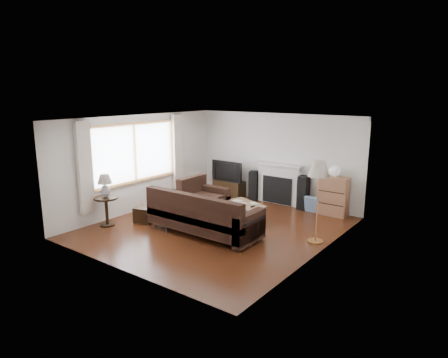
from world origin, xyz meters
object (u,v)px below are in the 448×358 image
Objects in this scene: tv_stand at (229,188)px; side_table at (107,211)px; floor_lamp at (317,202)px; coffee_table at (244,211)px; sectional_sofa at (204,214)px; bookshelf at (333,196)px.

tv_stand is 3.96m from side_table.
floor_lamp reaches higher than side_table.
sectional_sofa is at bearing -76.35° from coffee_table.
bookshelf is at bearing 45.04° from side_table.
tv_stand is 0.89× the size of coffee_table.
coffee_table is at bearing -44.50° from tv_stand.
tv_stand is 0.94× the size of bookshelf.
sectional_sofa is (1.46, -2.95, 0.22)m from tv_stand.
bookshelf is at bearing 65.67° from coffee_table.
sectional_sofa is 2.44m from floor_lamp.
floor_lamp reaches higher than coffee_table.
floor_lamp is at bearing -28.23° from tv_stand.
coffee_table is 3.27m from side_table.
coffee_table is at bearing 83.32° from sectional_sofa.
floor_lamp is (3.65, -1.96, 0.62)m from tv_stand.
tv_stand is at bearing -179.47° from bookshelf.
floor_lamp is (0.43, -1.99, 0.36)m from bookshelf.
bookshelf is 0.95× the size of coffee_table.
sectional_sofa is (-1.76, -2.98, -0.05)m from bookshelf.
side_table is (-3.92, -3.93, -0.16)m from bookshelf.
tv_stand reaches higher than coffee_table.
tv_stand is 0.55× the size of floor_lamp.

